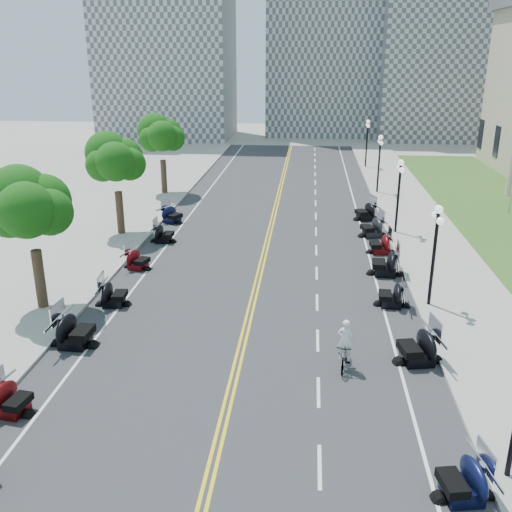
{
  "coord_description": "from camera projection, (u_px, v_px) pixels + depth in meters",
  "views": [
    {
      "loc": [
        2.62,
        -22.05,
        11.66
      ],
      "look_at": [
        0.06,
        4.96,
        2.0
      ],
      "focal_mm": 40.0,
      "sensor_mm": 36.0,
      "label": 1
    }
  ],
  "objects": [
    {
      "name": "motorcycle_n_5",
      "position": [
        418.0,
        345.0,
        22.55
      ],
      "size": [
        2.59,
        2.59,
        1.54
      ],
      "primitive_type": null,
      "rotation": [
        0.0,
        0.0,
        -1.37
      ],
      "color": "black",
      "rests_on": "road"
    },
    {
      "name": "lane_dash_18",
      "position": [
        315.0,
        155.0,
        69.56
      ],
      "size": [
        0.12,
        2.0,
        0.0
      ],
      "primitive_type": "cube",
      "color": "white",
      "rests_on": "road"
    },
    {
      "name": "lane_dash_8",
      "position": [
        317.0,
        273.0,
        32.04
      ],
      "size": [
        0.12,
        2.0,
        0.0
      ],
      "primitive_type": "cube",
      "color": "white",
      "rests_on": "road"
    },
    {
      "name": "lane_dash_16",
      "position": [
        315.0,
        167.0,
        62.05
      ],
      "size": [
        0.12,
        2.0,
        0.0
      ],
      "primitive_type": "cube",
      "color": "white",
      "rests_on": "road"
    },
    {
      "name": "motorcycle_s_8",
      "position": [
        163.0,
        233.0,
        37.12
      ],
      "size": [
        1.94,
        1.94,
        1.3
      ],
      "primitive_type": null,
      "rotation": [
        0.0,
        0.0,
        1.52
      ],
      "color": "black",
      "rests_on": "road"
    },
    {
      "name": "edge_line_north",
      "position": [
        371.0,
        263.0,
        33.63
      ],
      "size": [
        0.12,
        90.0,
        0.0
      ],
      "primitive_type": "cube",
      "color": "white",
      "rests_on": "road"
    },
    {
      "name": "motorcycle_n_6",
      "position": [
        392.0,
        293.0,
        27.68
      ],
      "size": [
        2.02,
        2.02,
        1.32
      ],
      "primitive_type": null,
      "rotation": [
        0.0,
        0.0,
        -1.64
      ],
      "color": "black",
      "rests_on": "road"
    },
    {
      "name": "edge_line_south",
      "position": [
        159.0,
        256.0,
        34.77
      ],
      "size": [
        0.12,
        90.0,
        0.0
      ],
      "primitive_type": "cube",
      "color": "white",
      "rests_on": "road"
    },
    {
      "name": "lane_dash_12",
      "position": [
        316.0,
        203.0,
        47.05
      ],
      "size": [
        0.12,
        2.0,
        0.0
      ],
      "primitive_type": "cube",
      "color": "white",
      "rests_on": "road"
    },
    {
      "name": "lane_dash_7",
      "position": [
        317.0,
        302.0,
        28.29
      ],
      "size": [
        0.12,
        2.0,
        0.0
      ],
      "primitive_type": "cube",
      "color": "white",
      "rests_on": "road"
    },
    {
      "name": "lane_dash_9",
      "position": [
        316.0,
        250.0,
        35.79
      ],
      "size": [
        0.12,
        2.0,
        0.0
      ],
      "primitive_type": "cube",
      "color": "white",
      "rests_on": "road"
    },
    {
      "name": "motorcycle_s_5",
      "position": [
        74.0,
        329.0,
        23.85
      ],
      "size": [
        2.3,
        2.3,
        1.56
      ],
      "primitive_type": null,
      "rotation": [
        0.0,
        0.0,
        1.54
      ],
      "color": "black",
      "rests_on": "road"
    },
    {
      "name": "bicycle",
      "position": [
        344.0,
        355.0,
        22.24
      ],
      "size": [
        0.81,
        1.94,
        1.13
      ],
      "primitive_type": "imported",
      "rotation": [
        0.0,
        0.0,
        -0.15
      ],
      "color": "#A51414",
      "rests_on": "road"
    },
    {
      "name": "motorcycle_s_7",
      "position": [
        138.0,
        258.0,
        32.51
      ],
      "size": [
        2.18,
        2.18,
        1.25
      ],
      "primitive_type": null,
      "rotation": [
        0.0,
        0.0,
        1.32
      ],
      "color": "#590A0C",
      "rests_on": "road"
    },
    {
      "name": "tree_2",
      "position": [
        31.0,
        214.0,
        26.0
      ],
      "size": [
        4.8,
        4.8,
        9.2
      ],
      "primitive_type": null,
      "color": "#235619",
      "rests_on": "sidewalk_south"
    },
    {
      "name": "lane_dash_6",
      "position": [
        318.0,
        340.0,
        24.54
      ],
      "size": [
        0.12,
        2.0,
        0.0
      ],
      "primitive_type": "cube",
      "color": "white",
      "rests_on": "road"
    },
    {
      "name": "motorcycle_n_9",
      "position": [
        372.0,
        226.0,
        38.23
      ],
      "size": [
        2.57,
        2.57,
        1.49
      ],
      "primitive_type": null,
      "rotation": [
        0.0,
        0.0,
        -1.34
      ],
      "color": "black",
      "rests_on": "road"
    },
    {
      "name": "street_lamp_3",
      "position": [
        398.0,
        197.0,
        38.2
      ],
      "size": [
        0.5,
        1.2,
        4.9
      ],
      "primitive_type": null,
      "color": "black",
      "rests_on": "sidewalk_north"
    },
    {
      "name": "motorcycle_s_4",
      "position": [
        10.0,
        397.0,
        19.37
      ],
      "size": [
        2.06,
        2.06,
        1.27
      ],
      "primitive_type": null,
      "rotation": [
        0.0,
        0.0,
        1.42
      ],
      "color": "#590A0C",
      "rests_on": "road"
    },
    {
      "name": "lane_dash_14",
      "position": [
        315.0,
        182.0,
        54.55
      ],
      "size": [
        0.12,
        2.0,
        0.0
      ],
      "primitive_type": "cube",
      "color": "white",
      "rests_on": "road"
    },
    {
      "name": "ground",
      "position": [
        244.0,
        337.0,
        24.83
      ],
      "size": [
        160.0,
        160.0,
        0.0
      ],
      "primitive_type": "plane",
      "color": "gray"
    },
    {
      "name": "cyclist_rider",
      "position": [
        346.0,
        322.0,
        21.76
      ],
      "size": [
        0.63,
        0.41,
        1.73
      ],
      "primitive_type": "imported",
      "rotation": [
        0.0,
        0.0,
        3.14
      ],
      "color": "white",
      "rests_on": "bicycle"
    },
    {
      "name": "lane_dash_17",
      "position": [
        315.0,
        160.0,
        65.81
      ],
      "size": [
        0.12,
        2.0,
        0.0
      ],
      "primitive_type": "cube",
      "color": "white",
      "rests_on": "road"
    },
    {
      "name": "tree_3",
      "position": [
        116.0,
        166.0,
        37.25
      ],
      "size": [
        4.8,
        4.8,
        9.2
      ],
      "primitive_type": null,
      "color": "#235619",
      "rests_on": "sidewalk_south"
    },
    {
      "name": "sidewalk_south",
      "position": [
        93.0,
        253.0,
        35.12
      ],
      "size": [
        5.0,
        90.0,
        0.15
      ],
      "primitive_type": "cube",
      "color": "#9E9991",
      "rests_on": "ground"
    },
    {
      "name": "distant_block_b",
      "position": [
        324.0,
        29.0,
        83.22
      ],
      "size": [
        16.0,
        12.0,
        30.0
      ],
      "primitive_type": "cube",
      "color": "gray",
      "rests_on": "ground"
    },
    {
      "name": "street_lamp_4",
      "position": [
        379.0,
        164.0,
        49.45
      ],
      "size": [
        0.5,
        1.2,
        4.9
      ],
      "primitive_type": null,
      "color": "black",
      "rests_on": "sidewalk_north"
    },
    {
      "name": "motorcycle_s_9",
      "position": [
        172.0,
        214.0,
        41.42
      ],
      "size": [
        2.6,
        2.6,
        1.34
      ],
      "primitive_type": null,
      "rotation": [
        0.0,
        0.0,
        1.08
      ],
      "color": "black",
      "rests_on": "road"
    },
    {
      "name": "motorcycle_s_6",
      "position": [
        113.0,
        293.0,
        27.75
      ],
      "size": [
        2.04,
        2.04,
        1.33
      ],
      "primitive_type": null,
      "rotation": [
        0.0,
        0.0,
        1.65
      ],
      "color": "black",
      "rests_on": "road"
    },
    {
      "name": "lane_dash_11",
      "position": [
        316.0,
        216.0,
        43.3
      ],
      "size": [
        0.12,
        2.0,
        0.0
      ],
      "primitive_type": "cube",
      "color": "white",
      "rests_on": "road"
    },
    {
      "name": "lane_dash_19",
      "position": [
        315.0,
        149.0,
        73.31
      ],
      "size": [
        0.12,
        2.0,
        0.0
      ],
      "primitive_type": "cube",
      "color": "white",
      "rests_on": "road"
    },
    {
      "name": "motorcycle_n_8",
      "position": [
        381.0,
        243.0,
        35.05
      ],
      "size": [
        2.06,
        2.06,
        1.35
      ],
      "primitive_type": null,
      "rotation": [
        0.0,
        0.0,
        -1.5
      ],
      "color": "#590A0C",
      "rests_on": "road"
    },
    {
      "name": "lane_dash_15",
      "position": [
        315.0,
        174.0,
        58.3
      ],
      "size": [
        0.12,
        2.0,
        0.0
      ],
      "primitive_type": "cube",
      "color": "white",
      "rests_on": "road"
    },
    {
      "name": "motorcycle_n_7",
      "position": [
        385.0,
        262.0,
        31.54
      ],
      "size": [
        2.37,
        2.37,
        1.56
      ],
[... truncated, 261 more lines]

